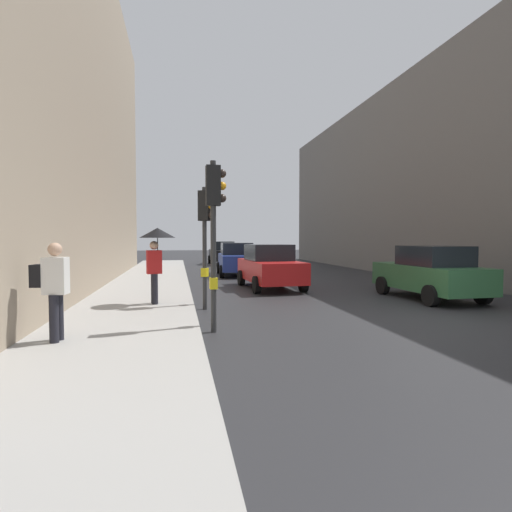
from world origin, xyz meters
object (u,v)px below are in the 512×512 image
(pedestrian_with_umbrella, at_px, (156,244))
(pedestrian_with_black_backpack, at_px, (53,286))
(car_green_estate, at_px, (430,273))
(traffic_light_near_left, at_px, (214,215))
(car_red_sedan, at_px, (270,266))
(traffic_light_near_right, at_px, (205,225))
(car_dark_suv, at_px, (223,253))
(car_blue_van, at_px, (237,259))

(pedestrian_with_umbrella, xyz_separation_m, pedestrian_with_black_backpack, (-1.60, -3.96, -0.68))
(car_green_estate, relative_size, pedestrian_with_umbrella, 1.99)
(traffic_light_near_left, distance_m, car_red_sedan, 7.92)
(traffic_light_near_right, distance_m, car_red_sedan, 5.44)
(traffic_light_near_left, height_order, car_dark_suv, traffic_light_near_left)
(pedestrian_with_umbrella, bearing_deg, car_red_sedan, 44.14)
(car_blue_van, relative_size, pedestrian_with_black_backpack, 2.42)
(traffic_light_near_right, bearing_deg, traffic_light_near_left, -89.96)
(traffic_light_near_left, bearing_deg, car_dark_suv, 83.30)
(car_red_sedan, bearing_deg, traffic_light_near_right, -123.08)
(car_red_sedan, height_order, car_dark_suv, same)
(car_blue_van, bearing_deg, car_red_sedan, -85.53)
(pedestrian_with_umbrella, bearing_deg, traffic_light_near_left, -66.58)
(car_dark_suv, distance_m, pedestrian_with_black_backpack, 23.98)
(traffic_light_near_right, bearing_deg, car_green_estate, 4.27)
(traffic_light_near_left, height_order, pedestrian_with_black_backpack, traffic_light_near_left)
(car_red_sedan, distance_m, car_green_estate, 5.94)
(traffic_light_near_right, relative_size, pedestrian_with_umbrella, 1.60)
(traffic_light_near_left, xyz_separation_m, car_blue_van, (2.39, 13.19, -1.63))
(pedestrian_with_black_backpack, bearing_deg, traffic_light_near_right, 51.10)
(traffic_light_near_right, distance_m, traffic_light_near_left, 2.82)
(traffic_light_near_right, relative_size, traffic_light_near_left, 0.94)
(traffic_light_near_left, bearing_deg, car_red_sedan, 68.37)
(traffic_light_near_left, relative_size, car_red_sedan, 0.85)
(car_dark_suv, relative_size, pedestrian_with_black_backpack, 2.38)
(car_green_estate, bearing_deg, pedestrian_with_black_backpack, -157.85)
(car_dark_suv, bearing_deg, car_red_sedan, -89.19)
(traffic_light_near_right, height_order, car_blue_van, traffic_light_near_right)
(car_dark_suv, height_order, car_green_estate, same)
(pedestrian_with_umbrella, bearing_deg, traffic_light_near_right, -12.72)
(traffic_light_near_right, distance_m, car_dark_suv, 19.89)
(car_dark_suv, height_order, pedestrian_with_black_backpack, pedestrian_with_black_backpack)
(traffic_light_near_right, distance_m, car_blue_van, 10.75)
(car_red_sedan, bearing_deg, car_blue_van, 94.47)
(traffic_light_near_right, xyz_separation_m, pedestrian_with_black_backpack, (-2.95, -3.66, -1.21))
(pedestrian_with_black_backpack, bearing_deg, car_red_sedan, 54.16)
(car_red_sedan, height_order, pedestrian_with_black_backpack, pedestrian_with_black_backpack)
(car_blue_van, bearing_deg, pedestrian_with_black_backpack, -110.84)
(car_dark_suv, bearing_deg, car_blue_van, -91.56)
(traffic_light_near_right, relative_size, car_green_estate, 0.81)
(traffic_light_near_left, relative_size, car_blue_van, 0.85)
(car_blue_van, relative_size, pedestrian_with_umbrella, 2.00)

